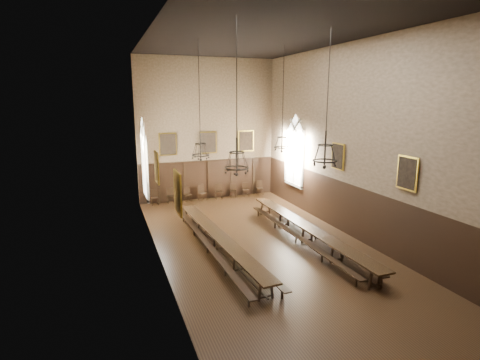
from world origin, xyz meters
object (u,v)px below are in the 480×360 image
table_right (307,234)px  chair_5 (233,193)px  bench_left_inner (230,244)px  chandelier_back_right (282,140)px  bench_right_inner (296,238)px  chair_2 (188,197)px  bench_right_outer (315,234)px  bench_left_outer (208,247)px  chandelier_back_left (200,147)px  chair_4 (219,194)px  chair_0 (155,200)px  table_left (219,243)px  chair_3 (203,196)px  chair_1 (171,199)px  chandelier_front_left (237,158)px  chandelier_front_right (325,153)px  chair_7 (260,190)px  chair_6 (246,192)px

table_right → chair_5: chair_5 is taller
bench_left_inner → chandelier_back_right: bearing=35.6°
bench_right_inner → chair_2: 9.22m
bench_right_outer → chair_5: size_ratio=11.26×
bench_left_inner → chair_5: (3.08, 8.48, -0.01)m
bench_left_outer → chandelier_back_left: 4.50m
table_right → bench_left_inner: bearing=174.6°
table_right → chair_4: (-1.54, 8.72, -0.11)m
bench_right_outer → chair_0: 10.60m
table_left → chair_3: size_ratio=9.46×
table_left → chandelier_back_left: chandelier_back_left is taller
bench_left_outer → chandelier_back_right: chandelier_back_right is taller
chair_1 → chandelier_back_right: bearing=-47.6°
chair_4 → chandelier_front_left: bearing=-91.2°
chandelier_back_left → chandelier_front_right: 5.69m
chair_1 → bench_left_inner: bearing=-80.0°
chair_3 → table_left: bearing=-119.7°
table_left → chair_2: chair_2 is taller
bench_right_outer → chair_7: chair_7 is taller
bench_left_outer → chair_0: (-1.10, 8.35, 0.00)m
chandelier_back_left → chandelier_front_right: same height
bench_left_inner → chair_3: chair_3 is taller
table_right → chair_4: chair_4 is taller
chair_7 → chair_3: bearing=-172.8°
bench_left_inner → chair_1: 8.47m
bench_right_inner → chair_1: 9.62m
chair_0 → chair_4: (4.16, -0.01, 0.01)m
chair_2 → bench_right_outer: bearing=-74.6°
table_left → chair_2: bearing=86.6°
table_right → chair_6: chair_6 is taller
table_right → chair_7: size_ratio=10.73×
table_right → bench_right_inner: 0.56m
chandelier_front_left → table_left: bearing=86.3°
chair_5 → bench_left_outer: bearing=-100.9°
chair_2 → chair_1: bearing=170.5°
bench_right_inner → chair_2: bearing=109.4°
table_right → chandelier_back_right: (0.11, 2.99, 4.00)m
table_left → bench_left_inner: size_ratio=1.01×
table_left → bench_left_outer: 0.52m
bench_right_inner → chair_6: 8.78m
bench_left_outer → chair_4: chair_4 is taller
table_left → chair_6: (4.47, 8.37, -0.11)m
chair_3 → chair_6: 3.04m
bench_left_outer → chandelier_front_left: chandelier_front_left is taller
chair_7 → table_right: bearing=-93.5°
chandelier_back_right → chandelier_front_left: 6.97m
chair_4 → chandelier_front_left: chandelier_front_left is taller
chair_7 → bench_left_outer: bearing=-119.9°
chair_4 → chair_7: bearing=14.7°
chandelier_back_right → chandelier_front_right: size_ratio=1.01×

